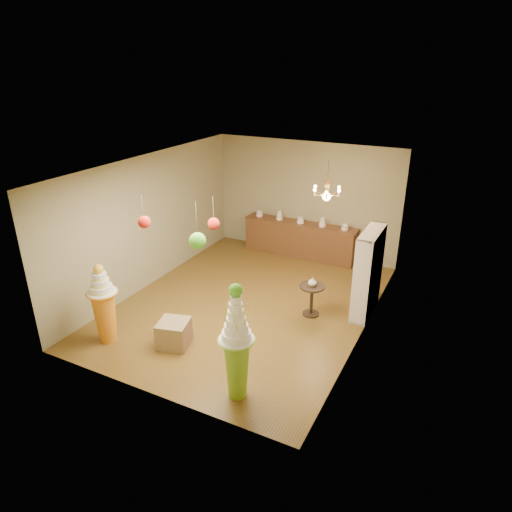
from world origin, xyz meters
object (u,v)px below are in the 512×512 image
at_px(sideboard, 300,239).
at_px(pedestal_green, 237,354).
at_px(round_table, 312,296).
at_px(pedestal_orange, 105,310).

bearing_deg(sideboard, pedestal_green, -77.84).
xyz_separation_m(sideboard, round_table, (1.38, -2.78, -0.05)).
bearing_deg(sideboard, round_table, -63.69).
relative_size(pedestal_green, pedestal_orange, 1.25).
height_order(pedestal_orange, sideboard, pedestal_orange).
bearing_deg(round_table, sideboard, 116.31).
relative_size(sideboard, round_table, 4.56).
distance_m(pedestal_orange, round_table, 4.04).
distance_m(sideboard, round_table, 3.10).
bearing_deg(sideboard, pedestal_orange, -107.50).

